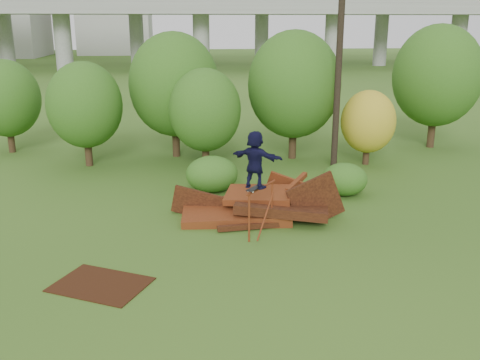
{
  "coord_description": "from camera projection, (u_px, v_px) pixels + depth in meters",
  "views": [
    {
      "loc": [
        -2.45,
        -13.89,
        6.33
      ],
      "look_at": [
        -0.8,
        2.0,
        1.6
      ],
      "focal_mm": 40.0,
      "sensor_mm": 36.0,
      "label": 1
    }
  ],
  "objects": [
    {
      "name": "utility_pole",
      "position": [
        340.0,
        39.0,
        22.35
      ],
      "size": [
        1.4,
        0.28,
        11.15
      ],
      "color": "black",
      "rests_on": "ground"
    },
    {
      "name": "tree_6",
      "position": [
        6.0,
        98.0,
        26.33
      ],
      "size": [
        3.31,
        3.31,
        4.62
      ],
      "color": "black",
      "rests_on": "ground"
    },
    {
      "name": "tree_0",
      "position": [
        85.0,
        105.0,
        23.77
      ],
      "size": [
        3.34,
        3.34,
        4.71
      ],
      "color": "black",
      "rests_on": "ground"
    },
    {
      "name": "flat_plate",
      "position": [
        101.0,
        284.0,
        13.39
      ],
      "size": [
        2.74,
        2.46,
        0.03
      ],
      "primitive_type": "cube",
      "rotation": [
        0.0,
        0.0,
        -0.47
      ],
      "color": "black",
      "rests_on": "ground"
    },
    {
      "name": "tree_1",
      "position": [
        174.0,
        85.0,
        25.28
      ],
      "size": [
        4.28,
        4.28,
        5.95
      ],
      "color": "black",
      "rests_on": "ground"
    },
    {
      "name": "shrub_left",
      "position": [
        212.0,
        174.0,
        20.64
      ],
      "size": [
        2.01,
        1.86,
        1.39
      ],
      "primitive_type": "ellipsoid",
      "color": "#284C14",
      "rests_on": "ground"
    },
    {
      "name": "shrub_right",
      "position": [
        344.0,
        179.0,
        20.21
      ],
      "size": [
        1.75,
        1.6,
        1.24
      ],
      "primitive_type": "ellipsoid",
      "color": "#284C14",
      "rests_on": "ground"
    },
    {
      "name": "tree_4",
      "position": [
        368.0,
        122.0,
        24.22
      ],
      "size": [
        2.48,
        2.48,
        3.42
      ],
      "color": "black",
      "rests_on": "ground"
    },
    {
      "name": "grind_rail",
      "position": [
        261.0,
        202.0,
        16.35
      ],
      "size": [
        1.1,
        1.45,
        1.53
      ],
      "color": "maroon",
      "rests_on": "ground"
    },
    {
      "name": "scrap_pile",
      "position": [
        256.0,
        207.0,
        17.97
      ],
      "size": [
        5.85,
        2.97,
        2.03
      ],
      "color": "#51260E",
      "rests_on": "ground"
    },
    {
      "name": "ground",
      "position": [
        275.0,
        252.0,
        15.29
      ],
      "size": [
        240.0,
        240.0,
        0.0
      ],
      "primitive_type": "plane",
      "color": "#2D5116",
      "rests_on": "ground"
    },
    {
      "name": "skateboard",
      "position": [
        255.0,
        188.0,
        15.87
      ],
      "size": [
        0.61,
        0.73,
        0.08
      ],
      "rotation": [
        0.0,
        0.0,
        0.93
      ],
      "color": "black",
      "rests_on": "grind_rail"
    },
    {
      "name": "tree_5",
      "position": [
        437.0,
        76.0,
        27.12
      ],
      "size": [
        4.47,
        4.47,
        6.29
      ],
      "color": "black",
      "rests_on": "ground"
    },
    {
      "name": "skater",
      "position": [
        255.0,
        160.0,
        15.62
      ],
      "size": [
        1.62,
        1.28,
        1.72
      ],
      "primitive_type": "imported",
      "rotation": [
        0.0,
        0.0,
        2.58
      ],
      "color": "black",
      "rests_on": "skateboard"
    },
    {
      "name": "tree_2",
      "position": [
        205.0,
        110.0,
        23.31
      ],
      "size": [
        3.17,
        3.17,
        4.47
      ],
      "color": "black",
      "rests_on": "ground"
    },
    {
      "name": "tree_3",
      "position": [
        294.0,
        85.0,
        24.9
      ],
      "size": [
        4.35,
        4.35,
        6.03
      ],
      "color": "black",
      "rests_on": "ground"
    }
  ]
}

